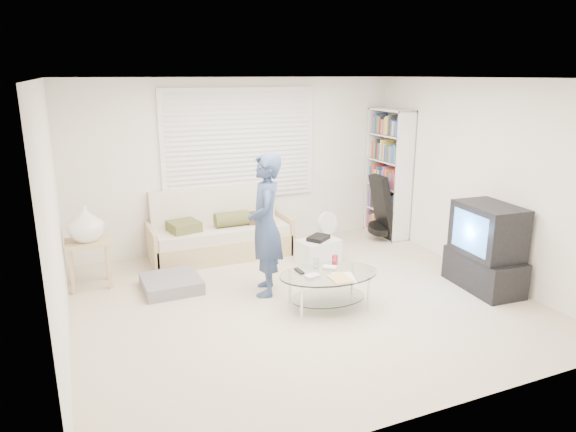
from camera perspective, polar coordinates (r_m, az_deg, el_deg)
name	(u,v)px	position (r m, az deg, el deg)	size (l,w,h in m)	color
ground	(302,301)	(6.04, 1.61, -9.40)	(5.00, 5.00, 0.00)	#C3B298
room_shell	(286,156)	(5.98, -0.20, 6.74)	(5.02, 4.52, 2.51)	white
window_blinds	(240,144)	(7.59, -5.33, 7.93)	(2.32, 0.08, 1.62)	silver
futon_sofa	(220,235)	(7.43, -7.57, -2.06)	(1.98, 0.80, 0.97)	tan
grey_floor_pillow	(171,283)	(6.47, -12.83, -7.32)	(0.67, 0.67, 0.15)	slate
side_table	(86,227)	(6.62, -21.54, -1.13)	(0.52, 0.42, 1.04)	tan
bookshelf	(388,174)	(8.33, 11.09, 4.63)	(0.32, 0.85, 2.02)	white
guitar_case	(382,212)	(8.14, 10.40, 0.42)	(0.40, 0.38, 1.03)	black
floor_fan	(327,227)	(7.69, 4.35, -1.21)	(0.36, 0.23, 0.58)	white
storage_bin	(318,250)	(7.15, 3.38, -3.84)	(0.61, 0.48, 0.39)	white
tv_unit	(486,248)	(6.64, 21.15, -3.38)	(0.60, 1.00, 1.05)	black
coffee_table	(328,280)	(5.76, 4.51, -7.08)	(1.19, 0.83, 0.54)	silver
standing_person	(265,225)	(5.98, -2.52, -1.01)	(0.61, 0.40, 1.69)	navy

